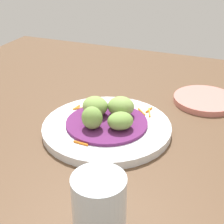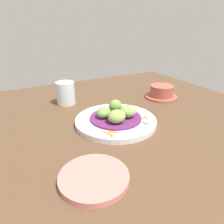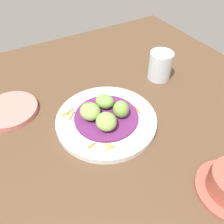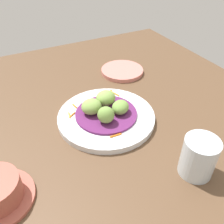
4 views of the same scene
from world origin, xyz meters
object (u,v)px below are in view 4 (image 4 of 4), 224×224
at_px(guac_scoop_center, 106,115).
at_px(guac_scoop_back, 106,98).
at_px(main_plate, 106,117).
at_px(water_glass, 199,157).
at_px(side_plate_small, 122,71).
at_px(guac_scoop_right, 120,107).
at_px(guac_scoop_left, 91,107).

xyz_separation_m(guac_scoop_center, guac_scoop_back, (0.03, 0.07, -0.00)).
bearing_deg(main_plate, water_glass, -69.54).
xyz_separation_m(side_plate_small, water_glass, (-0.08, -0.46, 0.04)).
relative_size(guac_scoop_back, side_plate_small, 0.37).
height_order(guac_scoop_center, water_glass, water_glass).
relative_size(main_plate, guac_scoop_right, 5.15).
xyz_separation_m(main_plate, guac_scoop_left, (-0.04, 0.02, 0.03)).
distance_m(guac_scoop_left, side_plate_small, 0.28).
distance_m(guac_scoop_center, water_glass, 0.24).
distance_m(guac_scoop_center, side_plate_small, 0.31).
bearing_deg(side_plate_small, water_glass, -99.32).
bearing_deg(water_glass, guac_scoop_back, 104.99).
bearing_deg(side_plate_small, guac_scoop_right, -120.36).
xyz_separation_m(guac_scoop_center, guac_scoop_right, (0.05, 0.02, -0.01)).
height_order(main_plate, guac_scoop_left, guac_scoop_left).
xyz_separation_m(guac_scoop_back, water_glass, (0.08, -0.28, 0.00)).
relative_size(guac_scoop_back, water_glass, 0.62).
xyz_separation_m(guac_scoop_right, side_plate_small, (0.13, 0.23, -0.03)).
xyz_separation_m(guac_scoop_center, side_plate_small, (0.18, 0.24, -0.04)).
xyz_separation_m(guac_scoop_left, side_plate_small, (0.20, 0.19, -0.04)).
bearing_deg(guac_scoop_back, main_plate, -115.53).
bearing_deg(guac_scoop_back, guac_scoop_center, -115.53).
relative_size(main_plate, guac_scoop_left, 4.86).
bearing_deg(guac_scoop_left, guac_scoop_right, -25.53).
height_order(guac_scoop_right, water_glass, water_glass).
bearing_deg(guac_scoop_left, guac_scoop_back, 19.47).
relative_size(main_plate, water_glass, 2.93).
relative_size(side_plate_small, water_glass, 1.67).
distance_m(guac_scoop_center, guac_scoop_back, 0.08).
height_order(main_plate, water_glass, water_glass).
bearing_deg(guac_scoop_center, guac_scoop_right, 19.47).
bearing_deg(guac_scoop_left, side_plate_small, 43.59).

